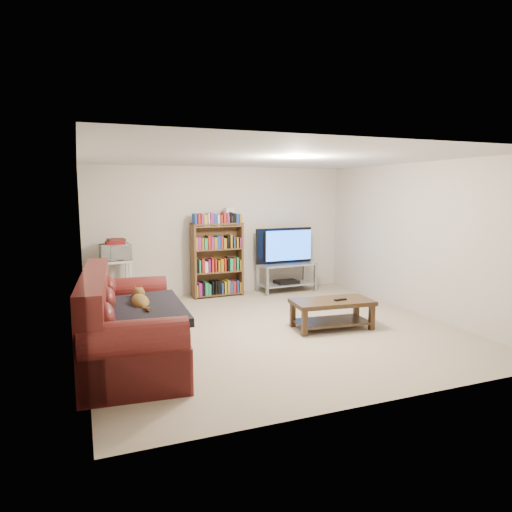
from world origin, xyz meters
name	(u,v)px	position (x,y,z in m)	size (l,w,h in m)	color
floor	(273,328)	(0.00, 0.00, 0.00)	(5.00, 5.00, 0.00)	tan
ceiling	(273,158)	(0.00, 0.00, 2.40)	(5.00, 5.00, 0.00)	white
wall_back	(221,231)	(0.00, 2.50, 1.20)	(5.00, 5.00, 0.00)	beige
wall_front	(384,276)	(0.00, -2.50, 1.20)	(5.00, 5.00, 0.00)	beige
wall_left	(82,254)	(-2.50, 0.00, 1.20)	(5.00, 5.00, 0.00)	beige
wall_right	(417,239)	(2.50, 0.00, 1.20)	(5.00, 5.00, 0.00)	beige
sofa	(124,329)	(-2.09, -0.47, 0.36)	(1.25, 2.51, 1.04)	#5C1A17
blanket	(141,312)	(-1.91, -0.65, 0.60)	(0.94, 1.22, 0.10)	black
cat	(140,302)	(-1.89, -0.43, 0.66)	(0.27, 0.66, 0.20)	brown
coffee_table	(332,309)	(0.79, -0.30, 0.29)	(1.19, 0.67, 0.41)	#372413
remote	(340,300)	(0.89, -0.37, 0.43)	(0.19, 0.05, 0.02)	black
tv_stand	(287,273)	(1.22, 2.14, 0.37)	(1.13, 0.55, 0.55)	#999EA3
television	(287,246)	(1.22, 2.14, 0.90)	(1.19, 0.16, 0.69)	black
dvd_player	(286,282)	(1.22, 2.14, 0.19)	(0.44, 0.31, 0.06)	black
bookshelf	(217,259)	(-0.15, 2.25, 0.71)	(0.96, 0.33, 1.37)	#54391D
shelf_clutter	(222,217)	(-0.06, 2.26, 1.47)	(0.70, 0.23, 0.28)	silver
microwave_stand	(117,277)	(-1.97, 2.14, 0.51)	(0.53, 0.41, 0.80)	silver
microwave	(115,252)	(-1.97, 2.14, 0.93)	(0.49, 0.33, 0.27)	silver
game_boxes	(115,243)	(-1.97, 2.14, 1.09)	(0.29, 0.25, 0.05)	maroon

